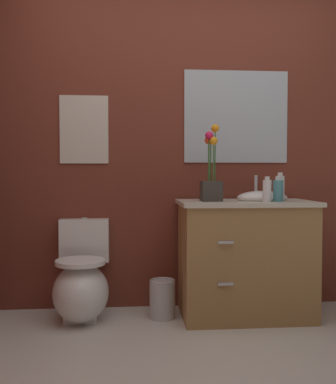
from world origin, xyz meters
TOP-DOWN VIEW (x-y plane):
  - wall_back at (0.20, 1.46)m, footprint 4.47×0.05m
  - toilet at (-0.78, 1.16)m, footprint 0.38×0.59m
  - vanity_cabinet at (0.38, 1.13)m, footprint 0.94×0.56m
  - flower_vase at (0.12, 1.10)m, footprint 0.14×0.14m
  - soap_bottle at (0.57, 1.01)m, footprint 0.07×0.07m
  - lotion_bottle at (0.48, 0.96)m, footprint 0.06×0.06m
  - hand_wash_bottle at (0.64, 1.17)m, footprint 0.06×0.06m
  - trash_bin at (-0.21, 1.14)m, footprint 0.18×0.18m
  - wall_poster at (-0.78, 1.43)m, footprint 0.36×0.01m
  - wall_mirror at (0.37, 1.43)m, footprint 0.80×0.01m

SIDE VIEW (x-z plane):
  - trash_bin at x=-0.21m, z-range 0.00..0.27m
  - toilet at x=-0.78m, z-range -0.10..0.59m
  - vanity_cabinet at x=0.38m, z-range -0.08..0.93m
  - soap_bottle at x=0.57m, z-range 0.82..0.99m
  - lotion_bottle at x=0.48m, z-range 0.82..0.99m
  - hand_wash_bottle at x=0.64m, z-range 0.82..1.02m
  - flower_vase at x=0.12m, z-range 0.72..1.25m
  - wall_back at x=0.20m, z-range 0.00..2.50m
  - wall_poster at x=-0.78m, z-range 1.09..1.60m
  - wall_mirror at x=0.37m, z-range 1.10..1.80m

